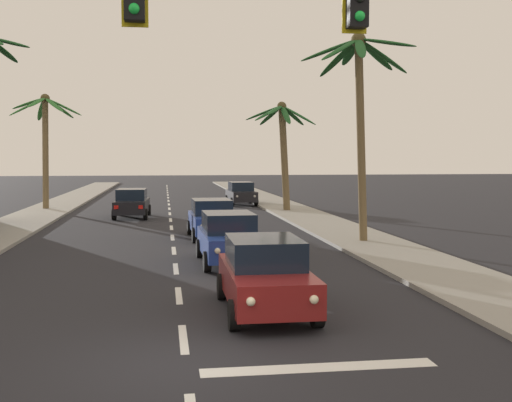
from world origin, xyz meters
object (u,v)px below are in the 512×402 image
Objects in this scene: sedan_parked_nearest_kerb at (241,193)px; palm_left_third at (45,128)px; traffic_signal_mast at (366,47)px; sedan_oncoming_far at (132,203)px; sedan_lead_at_stop_bar at (265,275)px; palm_right_third at (283,134)px; palm_right_second at (359,87)px; sedan_third_in_queue at (229,238)px; sedan_fifth_in_queue at (212,218)px.

sedan_parked_nearest_kerb is 0.59× the size of palm_left_third.
traffic_signal_mast is 2.42× the size of sedan_oncoming_far.
sedan_parked_nearest_kerb is at bearing 84.03° from sedan_lead_at_stop_bar.
sedan_oncoming_far is at bearing -165.76° from palm_right_third.
sedan_lead_at_stop_bar is 0.53× the size of palm_right_second.
sedan_third_in_queue is at bearing 91.26° from sedan_lead_at_stop_bar.
sedan_third_in_queue and sedan_oncoming_far have the same top height.
sedan_lead_at_stop_bar is 26.30m from palm_right_third.
palm_right_second is at bearing -25.08° from sedan_fifth_in_queue.
palm_right_second is at bearing 35.00° from sedan_third_in_queue.
sedan_fifth_in_queue is 10.57m from sedan_oncoming_far.
sedan_oncoming_far is 1.00× the size of sedan_parked_nearest_kerb.
palm_left_third is at bearing 108.87° from sedan_lead_at_stop_bar.
palm_right_second is (5.50, 10.58, 5.46)m from sedan_lead_at_stop_bar.
palm_left_third is 23.99m from palm_right_second.
traffic_signal_mast reaches higher than sedan_lead_at_stop_bar.
sedan_third_in_queue is (-0.15, 6.62, 0.00)m from sedan_lead_at_stop_bar.
palm_right_third is (-0.27, 14.87, -1.39)m from palm_right_second.
traffic_signal_mast is 27.72m from sedan_oncoming_far.
sedan_third_in_queue is 8.79m from palm_right_second.
palm_right_second reaches higher than sedan_parked_nearest_kerb.
palm_right_third is at bearing 91.05° from palm_right_second.
sedan_fifth_in_queue is 1.00× the size of sedan_oncoming_far.
sedan_parked_nearest_kerb is 0.53× the size of palm_right_second.
sedan_third_in_queue and sedan_parked_nearest_kerb have the same top height.
traffic_signal_mast reaches higher than sedan_fifth_in_queue.
traffic_signal_mast is 15.06m from palm_right_second.
sedan_lead_at_stop_bar is 0.64× the size of palm_right_third.
palm_left_third reaches higher than sedan_oncoming_far.
palm_right_second is (15.39, -18.37, 0.95)m from palm_left_third.
sedan_third_in_queue is at bearing 96.69° from traffic_signal_mast.
sedan_third_in_queue is 24.78m from palm_left_third.
traffic_signal_mast is 17.66m from sedan_fifth_in_queue.
palm_left_third is 0.90× the size of palm_right_second.
sedan_oncoming_far is 10.44m from palm_right_third.
sedan_oncoming_far is at bearing 100.06° from sedan_lead_at_stop_bar.
sedan_fifth_in_queue is 13.96m from palm_right_third.
palm_right_second reaches higher than sedan_lead_at_stop_bar.
sedan_fifth_in_queue is (-0.21, 13.25, 0.00)m from sedan_lead_at_stop_bar.
traffic_signal_mast is 1.29× the size of palm_right_second.
palm_right_third is (15.12, -3.50, -0.44)m from palm_left_third.
traffic_signal_mast is 2.45× the size of sedan_lead_at_stop_bar.
traffic_signal_mast is 1.56× the size of palm_right_third.
palm_left_third is at bearing 108.53° from traffic_signal_mast.
traffic_signal_mast is at bearing -74.13° from sedan_lead_at_stop_bar.
palm_right_second is at bearing 62.53° from sedan_lead_at_stop_bar.
sedan_lead_at_stop_bar is 23.44m from sedan_oncoming_far.
traffic_signal_mast is 2.43× the size of sedan_parked_nearest_kerb.
sedan_fifth_in_queue is 8.34m from palm_right_second.
sedan_parked_nearest_kerb is (3.54, 18.58, 0.00)m from sedan_fifth_in_queue.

